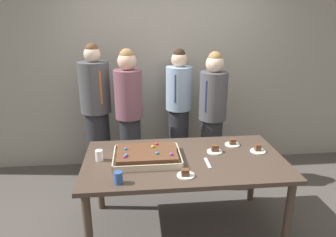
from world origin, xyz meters
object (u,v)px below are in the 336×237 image
Objects in this scene: drink_cup_middle at (99,155)px; person_far_right_suit at (97,113)px; party_table at (184,166)px; plated_slice_near_left at (232,143)px; plated_slice_near_right at (215,150)px; drink_cup_nearest at (118,178)px; sheet_cake at (147,156)px; plated_slice_far_left at (258,149)px; person_serving_front at (179,110)px; cake_server_utensil at (208,163)px; person_striped_tie_right at (212,116)px; person_green_shirt_behind at (129,117)px; plated_slice_far_right at (186,174)px.

person_far_right_suit is (-0.14, 1.07, 0.08)m from drink_cup_middle.
plated_slice_near_left is (0.54, 0.27, 0.10)m from party_table.
drink_cup_nearest is (-0.90, -0.50, 0.03)m from plated_slice_near_right.
plated_slice_near_left is (0.89, 0.25, -0.02)m from sheet_cake.
person_far_right_suit is (-1.24, 1.00, 0.10)m from plated_slice_near_right.
plated_slice_far_left is 1.33m from person_serving_front.
cake_server_utensil reaches higher than party_table.
drink_cup_middle is at bearing -12.88° from person_striped_tie_right.
plated_slice_near_right reaches higher than cake_server_utensil.
plated_slice_near_left is at bearing 46.80° from person_green_shirt_behind.
person_far_right_suit reaches higher than sheet_cake.
party_table is 0.34m from plated_slice_far_right.
plated_slice_near_left is 1.26m from person_green_shirt_behind.
plated_slice_near_left is at bearing 15.97° from sheet_cake.
sheet_cake is 0.47m from drink_cup_nearest.
drink_cup_middle reaches higher than plated_slice_far_right.
drink_cup_nearest and drink_cup_middle have the same top height.
person_striped_tie_right reaches higher than cake_server_utensil.
sheet_cake is 0.37× the size of person_serving_front.
drink_cup_middle is at bearing -176.24° from plated_slice_near_right.
drink_cup_nearest is at bearing -149.93° from plated_slice_near_left.
sheet_cake is 4.09× the size of plated_slice_far_left.
person_far_right_suit reaches higher than drink_cup_nearest.
person_far_right_suit is (-1.41, 0.18, 0.03)m from person_striped_tie_right.
plated_slice_near_left is 0.09× the size of person_far_right_suit.
plated_slice_near_right is at bearing 51.23° from plated_slice_far_right.
person_green_shirt_behind reaches higher than person_serving_front.
plated_slice_far_right is (0.31, -0.34, -0.02)m from sheet_cake.
person_far_right_suit is at bearing 129.59° from party_table.
sheet_cake is 1.33m from person_serving_front.
drink_cup_nearest is 0.06× the size of person_far_right_suit.
party_table is at bearing -3.29° from drink_cup_middle.
person_green_shirt_behind is 0.97× the size of person_far_right_suit.
drink_cup_middle is at bearing 114.43° from drink_cup_nearest.
drink_cup_nearest is (-1.13, -0.65, 0.03)m from plated_slice_near_left.
drink_cup_nearest is (-0.55, -0.06, 0.03)m from plated_slice_far_right.
plated_slice_near_right is 0.57m from plated_slice_far_right.
plated_slice_far_left is at bearing 58.44° from person_striped_tie_right.
cake_server_utensil is at bearing 26.44° from person_striped_tie_right.
plated_slice_far_right is at bearing -138.16° from cake_server_utensil.
person_serving_front is (0.90, 1.21, 0.04)m from drink_cup_middle.
person_far_right_suit is (-0.88, 1.45, 0.11)m from plated_slice_far_right.
person_far_right_suit reaches higher than plated_slice_near_left.
plated_slice_far_right is (-0.78, -0.41, -0.00)m from plated_slice_far_left.
sheet_cake is 0.56m from cake_server_utensil.
person_green_shirt_behind reaches higher than plated_slice_near_left.
plated_slice_far_right is at bearing -97.13° from party_table.
person_serving_front is at bearing 84.83° from party_table.
plated_slice_near_right is 1.18m from person_green_shirt_behind.
sheet_cake is at bearing -164.03° from plated_slice_near_left.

